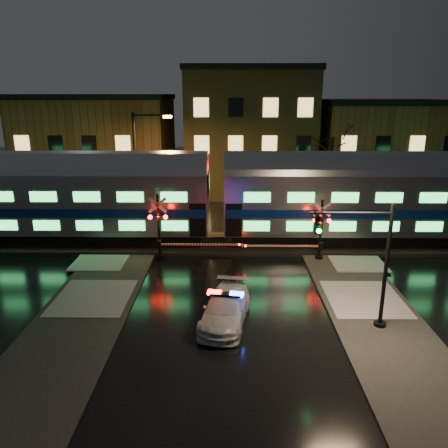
{
  "coord_description": "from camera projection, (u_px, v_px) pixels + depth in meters",
  "views": [
    {
      "loc": [
        0.02,
        -22.0,
        9.52
      ],
      "look_at": [
        -0.26,
        2.5,
        2.2
      ],
      "focal_mm": 35.0,
      "sensor_mm": 36.0,
      "label": 1
    }
  ],
  "objects": [
    {
      "name": "ballast",
      "position": [
        228.0,
        243.0,
        28.56
      ],
      "size": [
        90.0,
        4.2,
        0.24
      ],
      "primitive_type": "cube",
      "color": "black",
      "rests_on": "ground"
    },
    {
      "name": "sidewalk_left",
      "position": [
        72.0,
        331.0,
        18.11
      ],
      "size": [
        4.0,
        20.0,
        0.12
      ],
      "primitive_type": "cube",
      "color": "#2D2D2D",
      "rests_on": "ground"
    },
    {
      "name": "building_right",
      "position": [
        379.0,
        149.0,
        43.5
      ],
      "size": [
        12.0,
        10.0,
        8.5
      ],
      "primitive_type": "cube",
      "color": "brown",
      "rests_on": "ground"
    },
    {
      "name": "train",
      "position": [
        216.0,
        195.0,
        27.63
      ],
      "size": [
        51.0,
        3.12,
        5.92
      ],
      "color": "black",
      "rests_on": "ballast"
    },
    {
      "name": "sidewalk_right",
      "position": [
        386.0,
        333.0,
        17.97
      ],
      "size": [
        4.0,
        20.0,
        0.12
      ],
      "primitive_type": "cube",
      "color": "#2D2D2D",
      "rests_on": "ground"
    },
    {
      "name": "crossing_signal_left",
      "position": [
        165.0,
        234.0,
        25.58
      ],
      "size": [
        5.62,
        0.65,
        3.98
      ],
      "color": "black",
      "rests_on": "ground"
    },
    {
      "name": "crossing_signal_right",
      "position": [
        314.0,
        236.0,
        25.52
      ],
      "size": [
        5.23,
        0.63,
        3.7
      ],
      "color": "black",
      "rests_on": "ground"
    },
    {
      "name": "traffic_light",
      "position": [
        366.0,
        265.0,
        17.65
      ],
      "size": [
        3.5,
        0.66,
        5.41
      ],
      "rotation": [
        0.0,
        0.0,
        0.03
      ],
      "color": "black",
      "rests_on": "ground"
    },
    {
      "name": "building_left",
      "position": [
        99.0,
        146.0,
        43.74
      ],
      "size": [
        14.0,
        10.0,
        9.0
      ],
      "primitive_type": "cube",
      "color": "brown",
      "rests_on": "ground"
    },
    {
      "name": "streetlight",
      "position": [
        140.0,
        163.0,
        31.13
      ],
      "size": [
        2.78,
        0.29,
        8.32
      ],
      "color": "black",
      "rests_on": "ground"
    },
    {
      "name": "building_mid",
      "position": [
        249.0,
        133.0,
        43.7
      ],
      "size": [
        12.0,
        11.0,
        11.5
      ],
      "primitive_type": "cube",
      "color": "brown",
      "rests_on": "ground"
    },
    {
      "name": "police_car",
      "position": [
        226.0,
        309.0,
        18.79
      ],
      "size": [
        2.49,
        4.65,
        1.44
      ],
      "rotation": [
        0.0,
        0.0,
        -0.16
      ],
      "color": "silver",
      "rests_on": "ground"
    },
    {
      "name": "ground",
      "position": [
        228.0,
        276.0,
        23.81
      ],
      "size": [
        120.0,
        120.0,
        0.0
      ],
      "primitive_type": "plane",
      "color": "black",
      "rests_on": "ground"
    }
  ]
}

